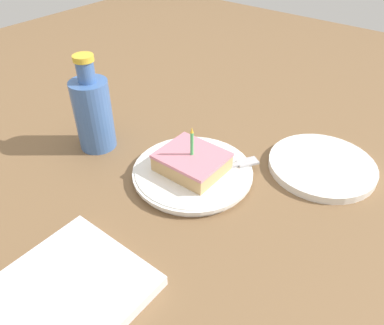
{
  "coord_description": "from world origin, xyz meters",
  "views": [
    {
      "loc": [
        -0.48,
        -0.4,
        0.5
      ],
      "look_at": [
        -0.0,
        -0.03,
        0.04
      ],
      "focal_mm": 35.0,
      "sensor_mm": 36.0,
      "label": 1
    }
  ],
  "objects_px": {
    "side_plate": "(322,166)",
    "cake_slice": "(193,161)",
    "plate": "(192,173)",
    "marble_board": "(40,315)",
    "bottle": "(93,112)",
    "fork": "(225,167)"
  },
  "relations": [
    {
      "from": "side_plate",
      "to": "cake_slice",
      "type": "bearing_deg",
      "value": 132.98
    },
    {
      "from": "cake_slice",
      "to": "marble_board",
      "type": "bearing_deg",
      "value": -175.58
    },
    {
      "from": "bottle",
      "to": "side_plate",
      "type": "xyz_separation_m",
      "value": [
        0.24,
        -0.45,
        -0.08
      ]
    },
    {
      "from": "marble_board",
      "to": "side_plate",
      "type": "bearing_deg",
      "value": -16.81
    },
    {
      "from": "bottle",
      "to": "marble_board",
      "type": "xyz_separation_m",
      "value": [
        -0.34,
        -0.27,
        -0.08
      ]
    },
    {
      "from": "cake_slice",
      "to": "marble_board",
      "type": "relative_size",
      "value": 0.42
    },
    {
      "from": "cake_slice",
      "to": "fork",
      "type": "distance_m",
      "value": 0.07
    },
    {
      "from": "cake_slice",
      "to": "bottle",
      "type": "height_order",
      "value": "bottle"
    },
    {
      "from": "bottle",
      "to": "side_plate",
      "type": "height_order",
      "value": "bottle"
    },
    {
      "from": "fork",
      "to": "marble_board",
      "type": "bearing_deg",
      "value": 176.91
    },
    {
      "from": "cake_slice",
      "to": "bottle",
      "type": "relative_size",
      "value": 0.6
    },
    {
      "from": "fork",
      "to": "cake_slice",
      "type": "bearing_deg",
      "value": 129.13
    },
    {
      "from": "plate",
      "to": "fork",
      "type": "height_order",
      "value": "fork"
    },
    {
      "from": "cake_slice",
      "to": "bottle",
      "type": "xyz_separation_m",
      "value": [
        -0.05,
        0.24,
        0.05
      ]
    },
    {
      "from": "cake_slice",
      "to": "bottle",
      "type": "distance_m",
      "value": 0.25
    },
    {
      "from": "cake_slice",
      "to": "marble_board",
      "type": "xyz_separation_m",
      "value": [
        -0.39,
        -0.03,
        -0.03
      ]
    },
    {
      "from": "side_plate",
      "to": "marble_board",
      "type": "distance_m",
      "value": 0.6
    },
    {
      "from": "marble_board",
      "to": "bottle",
      "type": "bearing_deg",
      "value": 38.85
    },
    {
      "from": "plate",
      "to": "bottle",
      "type": "distance_m",
      "value": 0.26
    },
    {
      "from": "plate",
      "to": "fork",
      "type": "xyz_separation_m",
      "value": [
        0.05,
        -0.05,
        0.01
      ]
    },
    {
      "from": "plate",
      "to": "marble_board",
      "type": "relative_size",
      "value": 0.82
    },
    {
      "from": "bottle",
      "to": "cake_slice",
      "type": "bearing_deg",
      "value": -78.9
    }
  ]
}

